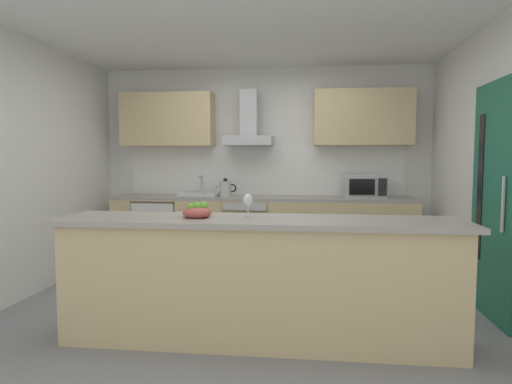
% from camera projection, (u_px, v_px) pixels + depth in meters
% --- Properties ---
extents(ground, '(5.38, 4.77, 0.02)m').
position_uv_depth(ground, '(244.00, 306.00, 4.12)').
color(ground, gray).
extents(ceiling, '(5.38, 4.77, 0.02)m').
position_uv_depth(ceiling, '(244.00, 23.00, 3.92)').
color(ceiling, white).
extents(wall_back, '(5.38, 0.12, 2.60)m').
position_uv_depth(wall_back, '(264.00, 165.00, 5.95)').
color(wall_back, white).
rests_on(wall_back, ground).
extents(wall_left, '(0.12, 4.77, 2.60)m').
position_uv_depth(wall_left, '(19.00, 168.00, 4.28)').
color(wall_left, white).
rests_on(wall_left, ground).
extents(wall_right, '(0.12, 4.77, 2.60)m').
position_uv_depth(wall_right, '(501.00, 169.00, 3.76)').
color(wall_right, white).
rests_on(wall_right, ground).
extents(backsplash_tile, '(3.72, 0.02, 0.66)m').
position_uv_depth(backsplash_tile, '(264.00, 170.00, 5.88)').
color(backsplash_tile, white).
extents(counter_back, '(3.85, 0.60, 0.90)m').
position_uv_depth(counter_back, '(261.00, 231.00, 5.63)').
color(counter_back, '#D1B784').
rests_on(counter_back, ground).
extents(counter_island, '(3.02, 0.64, 0.94)m').
position_uv_depth(counter_island, '(258.00, 280.00, 3.26)').
color(counter_island, '#D1B784').
rests_on(counter_island, ground).
extents(upper_cabinets, '(3.80, 0.32, 0.70)m').
position_uv_depth(upper_cabinets, '(263.00, 119.00, 5.67)').
color(upper_cabinets, '#D1B784').
extents(side_door, '(0.08, 0.85, 2.05)m').
position_uv_depth(side_door, '(493.00, 201.00, 3.72)').
color(side_door, '#1E664C').
rests_on(side_door, ground).
extents(oven, '(0.60, 0.62, 0.80)m').
position_uv_depth(oven, '(248.00, 230.00, 5.63)').
color(oven, slate).
rests_on(oven, ground).
extents(refrigerator, '(0.58, 0.60, 0.85)m').
position_uv_depth(refrigerator, '(160.00, 231.00, 5.76)').
color(refrigerator, white).
rests_on(refrigerator, ground).
extents(microwave, '(0.50, 0.38, 0.30)m').
position_uv_depth(microwave, '(365.00, 186.00, 5.38)').
color(microwave, '#B7BABC').
rests_on(microwave, counter_back).
extents(sink, '(0.50, 0.40, 0.26)m').
position_uv_depth(sink, '(200.00, 194.00, 5.68)').
color(sink, silver).
rests_on(sink, counter_back).
extents(kettle, '(0.29, 0.15, 0.24)m').
position_uv_depth(kettle, '(225.00, 188.00, 5.59)').
color(kettle, '#B7BABC').
rests_on(kettle, counter_back).
extents(range_hood, '(0.62, 0.45, 0.72)m').
position_uv_depth(range_hood, '(249.00, 128.00, 5.66)').
color(range_hood, '#B7BABC').
extents(wine_glass, '(0.08, 0.08, 0.18)m').
position_uv_depth(wine_glass, '(248.00, 201.00, 3.27)').
color(wine_glass, silver).
rests_on(wine_glass, counter_island).
extents(fruit_bowl, '(0.22, 0.22, 0.13)m').
position_uv_depth(fruit_bowl, '(197.00, 212.00, 3.28)').
color(fruit_bowl, '#B24C47').
rests_on(fruit_bowl, counter_island).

